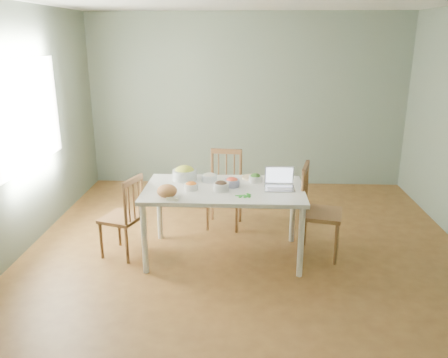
{
  "coord_description": "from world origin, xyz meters",
  "views": [
    {
      "loc": [
        -0.02,
        -4.7,
        2.34
      ],
      "look_at": [
        -0.24,
        -0.14,
        0.89
      ],
      "focal_mm": 36.36,
      "sensor_mm": 36.0,
      "label": 1
    }
  ],
  "objects_px": {
    "chair_far": "(224,190)",
    "bowl_squash": "(185,173)",
    "bread_boule": "(167,191)",
    "laptop": "(280,179)",
    "dining_table": "(224,222)",
    "chair_right": "(321,211)",
    "chair_left": "(121,216)"
  },
  "relations": [
    {
      "from": "chair_left",
      "to": "chair_far",
      "type": "bearing_deg",
      "value": 146.16
    },
    {
      "from": "dining_table",
      "to": "bowl_squash",
      "type": "height_order",
      "value": "bowl_squash"
    },
    {
      "from": "bread_boule",
      "to": "dining_table",
      "type": "bearing_deg",
      "value": 29.66
    },
    {
      "from": "dining_table",
      "to": "chair_far",
      "type": "height_order",
      "value": "chair_far"
    },
    {
      "from": "dining_table",
      "to": "bowl_squash",
      "type": "xyz_separation_m",
      "value": [
        -0.45,
        0.27,
        0.48
      ]
    },
    {
      "from": "chair_left",
      "to": "laptop",
      "type": "bearing_deg",
      "value": 108.45
    },
    {
      "from": "dining_table",
      "to": "bowl_squash",
      "type": "distance_m",
      "value": 0.71
    },
    {
      "from": "bread_boule",
      "to": "laptop",
      "type": "relative_size",
      "value": 0.65
    },
    {
      "from": "chair_far",
      "to": "bowl_squash",
      "type": "bearing_deg",
      "value": -119.77
    },
    {
      "from": "dining_table",
      "to": "bowl_squash",
      "type": "relative_size",
      "value": 6.24
    },
    {
      "from": "laptop",
      "to": "dining_table",
      "type": "bearing_deg",
      "value": 179.14
    },
    {
      "from": "chair_far",
      "to": "chair_right",
      "type": "height_order",
      "value": "chair_right"
    },
    {
      "from": "dining_table",
      "to": "chair_right",
      "type": "xyz_separation_m",
      "value": [
        1.06,
        0.08,
        0.11
      ]
    },
    {
      "from": "dining_table",
      "to": "chair_left",
      "type": "relative_size",
      "value": 1.86
    },
    {
      "from": "chair_far",
      "to": "bread_boule",
      "type": "bearing_deg",
      "value": -107.66
    },
    {
      "from": "chair_left",
      "to": "bowl_squash",
      "type": "distance_m",
      "value": 0.84
    },
    {
      "from": "dining_table",
      "to": "chair_left",
      "type": "xyz_separation_m",
      "value": [
        -1.13,
        -0.01,
        0.06
      ]
    },
    {
      "from": "chair_far",
      "to": "chair_left",
      "type": "relative_size",
      "value": 1.07
    },
    {
      "from": "chair_far",
      "to": "bread_boule",
      "type": "relative_size",
      "value": 4.79
    },
    {
      "from": "bread_boule",
      "to": "laptop",
      "type": "height_order",
      "value": "laptop"
    },
    {
      "from": "chair_right",
      "to": "bowl_squash",
      "type": "height_order",
      "value": "chair_right"
    },
    {
      "from": "dining_table",
      "to": "chair_far",
      "type": "xyz_separation_m",
      "value": [
        -0.04,
        0.83,
        0.09
      ]
    },
    {
      "from": "chair_right",
      "to": "bread_boule",
      "type": "xyz_separation_m",
      "value": [
        -1.61,
        -0.4,
        0.35
      ]
    },
    {
      "from": "bread_boule",
      "to": "bowl_squash",
      "type": "height_order",
      "value": "bowl_squash"
    },
    {
      "from": "dining_table",
      "to": "bowl_squash",
      "type": "bearing_deg",
      "value": 149.59
    },
    {
      "from": "bowl_squash",
      "to": "chair_far",
      "type": "bearing_deg",
      "value": 53.64
    },
    {
      "from": "chair_right",
      "to": "laptop",
      "type": "distance_m",
      "value": 0.62
    },
    {
      "from": "chair_far",
      "to": "bread_boule",
      "type": "xyz_separation_m",
      "value": [
        -0.52,
        -1.14,
        0.37
      ]
    },
    {
      "from": "chair_right",
      "to": "laptop",
      "type": "bearing_deg",
      "value": 114.87
    },
    {
      "from": "chair_left",
      "to": "chair_right",
      "type": "relative_size",
      "value": 0.89
    },
    {
      "from": "chair_right",
      "to": "bread_boule",
      "type": "height_order",
      "value": "chair_right"
    },
    {
      "from": "chair_far",
      "to": "bowl_squash",
      "type": "xyz_separation_m",
      "value": [
        -0.41,
        -0.56,
        0.39
      ]
    }
  ]
}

